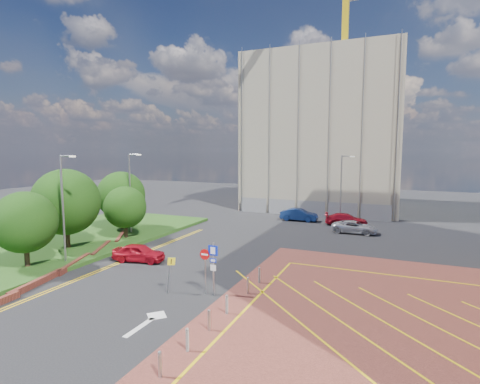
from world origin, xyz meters
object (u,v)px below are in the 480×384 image
Objects in this scene: sign_cluster at (210,263)px; car_silver_back at (354,227)px; warning_sign at (170,270)px; tree_d at (121,195)px; tree_c at (125,207)px; car_red_left at (139,253)px; car_red_back at (346,219)px; lamp_left_near at (63,204)px; car_blue_back at (299,215)px; tree_a at (25,222)px; lamp_back at (342,185)px; tree_b at (66,202)px; lamp_left_far at (131,190)px.

sign_cluster is 21.66m from car_silver_back.
sign_cluster is 2.52m from warning_sign.
tree_c is at bearing -45.00° from tree_d.
tree_c is at bearing 120.91° from car_silver_back.
car_red_left and car_red_back have the same top height.
lamp_left_near reaches higher than car_red_back.
tree_d is 20.74m from sign_cluster.
tree_d is at bearing 128.93° from car_blue_back.
tree_d is 1.51× the size of car_red_left.
tree_a is at bearing 117.61° from car_red_left.
warning_sign is at bearing -40.35° from tree_c.
lamp_back is 26.33m from car_red_left.
lamp_left_near is 6.63m from car_red_left.
warning_sign is (-2.36, -0.70, -0.52)m from sign_cluster.
tree_b is 8.34m from car_red_left.
tree_d is 2.44m from lamp_left_far.
warning_sign is (10.35, -1.71, -3.23)m from lamp_left_near.
tree_a is 2.80m from lamp_left_near.
tree_b is 4.32m from lamp_left_near.
tree_a is 0.80× the size of tree_b.
warning_sign is 23.06m from car_silver_back.
warning_sign is 0.50× the size of car_blue_back.
lamp_back is 3.56× the size of warning_sign.
lamp_left_far is 1.00× the size of lamp_back.
sign_cluster is at bearing -126.54° from car_red_left.
car_blue_back is (15.85, 13.20, -3.13)m from tree_d.
lamp_back is 27.38m from sign_cluster.
car_red_back is at bearing 19.40° from car_silver_back.
tree_c reaches higher than car_red_back.
tree_d is 0.76× the size of lamp_back.
car_red_back is (12.99, 20.69, 0.00)m from car_red_left.
tree_c is at bearing 121.80° from car_red_back.
lamp_left_far is (-0.42, 12.00, 1.16)m from tree_a.
lamp_left_far is 10.41m from car_red_left.
car_blue_back is at bearing 63.01° from tree_a.
lamp_left_far is (2.08, -1.00, 0.79)m from tree_d.
tree_d is 25.47m from lamp_back.
lamp_left_near reaches higher than tree_c.
car_silver_back is at bearing 46.88° from tree_a.
lamp_left_far is at bearing 115.43° from car_silver_back.
lamp_left_far is 1.74× the size of car_silver_back.
tree_b is at bearing -130.41° from lamp_back.
tree_a reaches higher than warning_sign.
tree_c is at bearing 140.72° from car_blue_back.
car_red_left is (6.46, -7.12, -3.97)m from lamp_left_far.
sign_cluster is at bearing 160.86° from car_red_back.
lamp_left_near is 1.00× the size of lamp_left_far.
tree_a is 0.68× the size of lamp_back.
lamp_left_far is at bearing 101.31° from lamp_left_near.
tree_d is 1.90× the size of sign_cluster.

